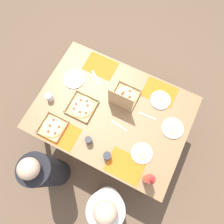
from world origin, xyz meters
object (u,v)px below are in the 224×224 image
Objects in this scene: plate_near_left at (173,128)px; cup_spare at (107,156)px; pizza_box_edge_far at (82,107)px; pizza_box_corner_left at (124,97)px; diner_right_seat at (47,171)px; soda_bottle at (149,179)px; cup_red at (89,140)px; plate_middle at (74,79)px; cup_dark at (49,97)px; diner_left_seat at (107,204)px; plate_near_right at (142,153)px; plate_far_right at (160,100)px.

plate_near_left is 2.37× the size of cup_spare.
pizza_box_edge_far is 2.95× the size of cup_spare.
pizza_box_edge_far reaches higher than plate_near_left.
pizza_box_corner_left is 0.27× the size of diner_right_seat.
soda_bottle is 0.68m from cup_red.
plate_middle is at bearing -39.67° from cup_spare.
soda_bottle is 3.17× the size of cup_red.
cup_dark is (1.31, 0.28, 0.04)m from plate_near_left.
diner_left_seat is (-1.03, 0.69, -0.25)m from cup_dark.
soda_bottle is 0.57m from diner_left_seat.
plate_near_left is at bearing 178.05° from plate_middle.
plate_near_right is 2.24× the size of cup_spare.
cup_spare is at bearing 140.33° from plate_middle.
pizza_box_corner_left is 0.86m from soda_bottle.
soda_bottle is 0.44m from cup_spare.
cup_dark is 0.81m from diner_right_seat.
cup_spare is 0.52m from diner_left_seat.
plate_near_right is 0.55m from cup_red.
diner_right_seat is at bearing 57.33° from plate_far_right.
soda_bottle is at bearing 166.65° from cup_dark.
diner_left_seat reaches higher than soda_bottle.
plate_near_right is at bearing -55.38° from soda_bottle.
pizza_box_corner_left is at bearing -73.02° from diner_left_seat.
pizza_box_edge_far is at bearing -35.55° from cup_spare.
cup_spare is at bearing 144.45° from pizza_box_edge_far.
diner_right_seat is at bearing 113.60° from cup_dark.
plate_near_left is at bearing -130.60° from cup_spare.
plate_far_right is at bearing -154.34° from cup_dark.
diner_right_seat is at bearing 43.80° from plate_near_left.
plate_middle is (1.01, -0.42, -0.00)m from plate_near_right.
diner_right_seat is at bearing 21.82° from soda_bottle.
diner_right_seat reaches higher than cup_red.
pizza_box_corner_left is 1.31× the size of plate_middle.
plate_far_right is 1.19m from cup_dark.
diner_left_seat is (-0.68, 0.75, -0.22)m from pizza_box_edge_far.
cup_red is at bearing 159.59° from cup_dark.
diner_left_seat is at bearing 106.98° from pizza_box_corner_left.
plate_near_left is (-0.18, -0.38, 0.00)m from plate_near_right.
plate_far_right is 0.18× the size of diner_left_seat.
plate_near_left is 0.59m from soda_bottle.
plate_far_right is 1.22m from diner_left_seat.
pizza_box_edge_far is 0.87× the size of soda_bottle.
soda_bottle is at bearing -121.34° from diner_left_seat.
cup_spare is 1.01× the size of cup_dark.
plate_middle is at bearing -46.71° from pizza_box_edge_far.
cup_red is at bearing 57.29° from plate_far_right.
diner_right_seat reaches higher than cup_dark.
plate_middle is at bearing -47.68° from diner_left_seat.
pizza_box_edge_far is at bearing 12.47° from plate_near_left.
cup_spare reaches higher than plate_far_right.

